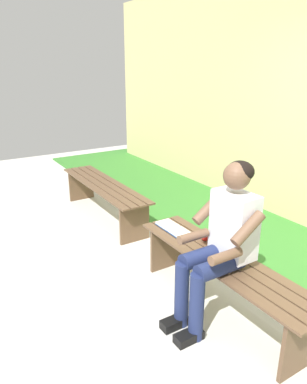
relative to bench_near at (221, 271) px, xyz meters
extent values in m
cube|color=beige|center=(1.12, 1.00, -0.38)|extent=(10.00, 7.00, 0.04)
cube|color=#387A2D|center=(1.12, -1.31, -0.34)|extent=(9.00, 1.92, 0.03)
cube|color=brown|center=(0.00, -0.16, 0.10)|extent=(1.78, 0.10, 0.02)
cube|color=brown|center=(0.00, -0.05, 0.10)|extent=(1.78, 0.10, 0.02)
cube|color=brown|center=(0.00, 0.05, 0.10)|extent=(1.78, 0.10, 0.02)
cube|color=brown|center=(0.00, 0.16, 0.10)|extent=(1.78, 0.10, 0.02)
cube|color=brown|center=(-0.77, 0.00, -0.13)|extent=(0.03, 0.37, 0.45)
cube|color=brown|center=(0.77, 0.00, -0.13)|extent=(0.03, 0.37, 0.45)
cube|color=brown|center=(2.24, -0.16, 0.10)|extent=(1.86, 0.10, 0.02)
cube|color=brown|center=(2.24, -0.05, 0.10)|extent=(1.86, 0.10, 0.02)
cube|color=brown|center=(2.24, 0.05, 0.10)|extent=(1.86, 0.10, 0.02)
cube|color=brown|center=(2.24, 0.16, 0.10)|extent=(1.86, 0.10, 0.02)
cube|color=brown|center=(1.43, 0.00, -0.13)|extent=(0.03, 0.37, 0.45)
cube|color=brown|center=(3.05, 0.00, -0.13)|extent=(0.03, 0.37, 0.45)
cube|color=silver|center=(-0.08, -0.02, 0.43)|extent=(0.34, 0.20, 0.50)
sphere|color=brown|center=(-0.08, -0.01, 0.81)|extent=(0.20, 0.20, 0.20)
ellipsoid|color=black|center=(-0.08, -0.04, 0.84)|extent=(0.20, 0.19, 0.15)
cylinder|color=navy|center=(-0.17, 0.18, 0.18)|extent=(0.13, 0.40, 0.13)
cylinder|color=navy|center=(0.01, 0.18, 0.18)|extent=(0.13, 0.40, 0.13)
cylinder|color=navy|center=(-0.17, 0.38, -0.09)|extent=(0.11, 0.11, 0.54)
cube|color=black|center=(-0.17, 0.44, -0.32)|extent=(0.10, 0.22, 0.07)
cylinder|color=navy|center=(0.01, 0.38, -0.09)|extent=(0.11, 0.11, 0.54)
cube|color=black|center=(0.01, 0.44, -0.32)|extent=(0.10, 0.22, 0.07)
cylinder|color=brown|center=(-0.29, 0.06, 0.50)|extent=(0.08, 0.28, 0.23)
cylinder|color=brown|center=(-0.26, 0.22, 0.32)|extent=(0.07, 0.26, 0.07)
cylinder|color=brown|center=(0.13, 0.06, 0.50)|extent=(0.08, 0.28, 0.23)
cylinder|color=brown|center=(0.10, 0.22, 0.32)|extent=(0.07, 0.26, 0.07)
sphere|color=red|center=(0.31, -0.08, 0.15)|extent=(0.08, 0.08, 0.08)
cube|color=white|center=(0.53, 0.02, 0.12)|extent=(0.20, 0.15, 0.02)
cube|color=white|center=(0.73, 0.02, 0.12)|extent=(0.20, 0.15, 0.02)
cube|color=#1E478C|center=(0.63, 0.02, 0.11)|extent=(0.41, 0.16, 0.01)
camera|label=1|loc=(-1.86, 1.80, 1.56)|focal=34.11mm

